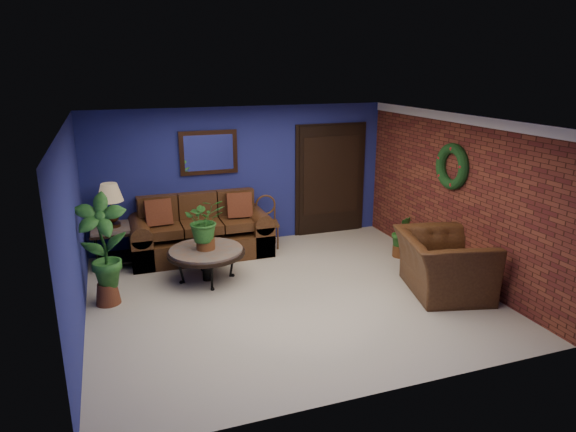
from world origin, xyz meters
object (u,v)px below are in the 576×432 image
object	(u,v)px
armchair	(443,264)
sofa	(200,235)
coffee_table	(206,253)
end_table	(114,235)
table_lamp	(110,200)
side_chair	(267,218)

from	to	relation	value
armchair	sofa	bearing A→B (deg)	62.10
coffee_table	armchair	world-z (taller)	armchair
end_table	armchair	size ratio (longest dim) A/B	0.55
table_lamp	side_chair	world-z (taller)	table_lamp
table_lamp	coffee_table	bearing A→B (deg)	-41.00
table_lamp	side_chair	size ratio (longest dim) A/B	0.74
end_table	sofa	bearing A→B (deg)	1.59
end_table	table_lamp	distance (m)	0.60
sofa	table_lamp	world-z (taller)	table_lamp
sofa	table_lamp	xyz separation A→B (m)	(-1.42, -0.04, 0.76)
side_chair	armchair	bearing A→B (deg)	-47.28
table_lamp	armchair	bearing A→B (deg)	-31.26
sofa	end_table	size ratio (longest dim) A/B	3.25
sofa	armchair	xyz separation A→B (m)	(3.03, -2.74, 0.08)
end_table	side_chair	size ratio (longest dim) A/B	0.78
table_lamp	sofa	bearing A→B (deg)	1.59
coffee_table	table_lamp	bearing A→B (deg)	139.00
end_table	armchair	bearing A→B (deg)	-31.26
end_table	side_chair	xyz separation A→B (m)	(2.64, 0.07, 0.01)
sofa	coffee_table	bearing A→B (deg)	-95.61
sofa	coffee_table	world-z (taller)	sofa
coffee_table	end_table	size ratio (longest dim) A/B	1.62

